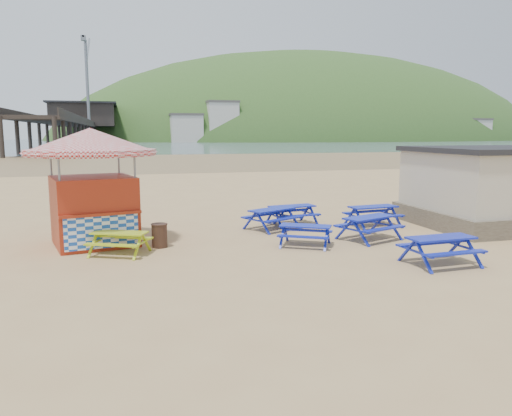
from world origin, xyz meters
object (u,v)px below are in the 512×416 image
object	(u,v)px
litter_bin	(160,235)
amenity_block	(509,186)
picnic_table_blue_a	(272,219)
picnic_table_yellow	(120,243)
ice_cream_kiosk	(92,172)
picnic_table_blue_b	(373,216)

from	to	relation	value
litter_bin	amenity_block	size ratio (longest dim) A/B	0.11
picnic_table_blue_a	picnic_table_yellow	xyz separation A→B (m)	(-5.71, -2.67, -0.05)
picnic_table_blue_a	amenity_block	bearing A→B (deg)	-35.34
picnic_table_yellow	amenity_block	xyz separation A→B (m)	(15.35, 1.26, 1.22)
picnic_table_blue_a	litter_bin	world-z (taller)	picnic_table_blue_a
picnic_table_yellow	ice_cream_kiosk	xyz separation A→B (m)	(-0.81, 1.73, 2.09)
picnic_table_blue_a	ice_cream_kiosk	xyz separation A→B (m)	(-6.52, -0.94, 2.04)
picnic_table_blue_a	picnic_table_blue_b	world-z (taller)	picnic_table_blue_b
picnic_table_blue_b	picnic_table_yellow	size ratio (longest dim) A/B	1.00
litter_bin	amenity_block	bearing A→B (deg)	2.51
picnic_table_blue_a	litter_bin	size ratio (longest dim) A/B	3.04
ice_cream_kiosk	litter_bin	distance (m)	3.10
picnic_table_blue_b	picnic_table_blue_a	bearing A→B (deg)	168.16
picnic_table_yellow	picnic_table_blue_a	bearing A→B (deg)	50.01
picnic_table_blue_a	litter_bin	bearing A→B (deg)	177.47
picnic_table_blue_a	picnic_table_yellow	world-z (taller)	picnic_table_blue_a
litter_bin	picnic_table_blue_b	bearing A→B (deg)	10.57
picnic_table_yellow	amenity_block	world-z (taller)	amenity_block
picnic_table_blue_b	litter_bin	distance (m)	8.70
picnic_table_blue_a	picnic_table_blue_b	xyz separation A→B (m)	(4.10, -0.43, 0.01)
picnic_table_blue_a	picnic_table_yellow	distance (m)	6.31
picnic_table_blue_a	litter_bin	distance (m)	4.89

